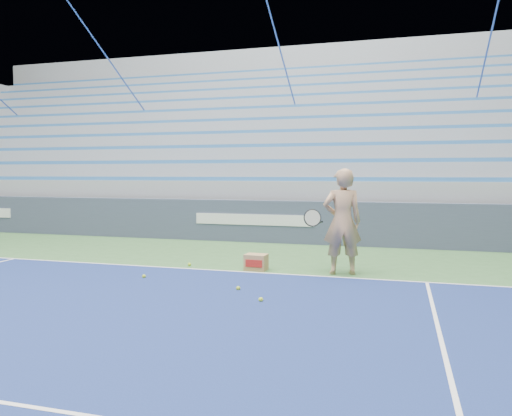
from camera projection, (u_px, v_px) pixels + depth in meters
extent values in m
cube|color=white|center=(196.00, 269.00, 9.36)|extent=(10.97, 0.05, 0.00)
cube|color=#3B445B|center=(255.00, 221.00, 13.15)|extent=(30.00, 0.30, 1.10)
cube|color=white|center=(253.00, 220.00, 13.00)|extent=(3.20, 0.02, 0.28)
cube|color=#979BA0|center=(291.00, 209.00, 17.51)|extent=(30.00, 8.50, 1.10)
cube|color=#979BA0|center=(291.00, 186.00, 17.46)|extent=(30.00, 8.50, 0.50)
cube|color=#316EB2|center=(262.00, 179.00, 13.72)|extent=(29.60, 0.42, 0.11)
cube|color=#979BA0|center=(294.00, 172.00, 17.83)|extent=(30.00, 7.65, 0.50)
cube|color=#316EB2|center=(270.00, 161.00, 14.50)|extent=(29.60, 0.42, 0.11)
cube|color=#979BA0|center=(296.00, 158.00, 18.20)|extent=(30.00, 6.80, 0.50)
cube|color=#316EB2|center=(277.00, 146.00, 15.28)|extent=(29.60, 0.42, 0.11)
cube|color=#979BA0|center=(299.00, 145.00, 18.58)|extent=(30.00, 5.95, 0.50)
cube|color=#316EB2|center=(283.00, 131.00, 16.06)|extent=(29.60, 0.42, 0.11)
cube|color=#979BA0|center=(301.00, 133.00, 18.95)|extent=(30.00, 5.10, 0.50)
cube|color=#316EB2|center=(289.00, 119.00, 16.84)|extent=(29.60, 0.42, 0.11)
cube|color=#979BA0|center=(303.00, 121.00, 19.32)|extent=(30.00, 4.25, 0.50)
cube|color=#316EB2|center=(294.00, 107.00, 17.62)|extent=(29.60, 0.42, 0.11)
cube|color=#979BA0|center=(305.00, 109.00, 19.69)|extent=(30.00, 3.40, 0.50)
cube|color=#316EB2|center=(299.00, 96.00, 18.40)|extent=(29.60, 0.42, 0.11)
cube|color=#979BA0|center=(307.00, 98.00, 20.07)|extent=(30.00, 2.55, 0.50)
cube|color=#316EB2|center=(303.00, 86.00, 19.18)|extent=(29.60, 0.42, 0.11)
cube|color=#979BA0|center=(309.00, 87.00, 20.44)|extent=(30.00, 1.70, 0.50)
cube|color=#316EB2|center=(307.00, 77.00, 19.96)|extent=(29.60, 0.42, 0.11)
cube|color=#979BA0|center=(311.00, 76.00, 20.81)|extent=(30.00, 0.85, 0.50)
cube|color=#316EB2|center=(311.00, 69.00, 20.74)|extent=(29.60, 0.42, 0.11)
cube|color=#979BA0|center=(313.00, 131.00, 21.66)|extent=(31.00, 0.40, 7.30)
cylinder|color=#2F4EA6|center=(7.00, 105.00, 20.55)|extent=(0.05, 8.53, 5.04)
cylinder|color=#2F4EA6|center=(137.00, 100.00, 18.89)|extent=(0.05, 8.53, 5.04)
cylinder|color=#2F4EA6|center=(292.00, 92.00, 17.23)|extent=(0.05, 8.53, 5.04)
cylinder|color=#2F4EA6|center=(480.00, 84.00, 15.57)|extent=(0.05, 8.53, 5.04)
imported|color=tan|center=(342.00, 222.00, 8.90)|extent=(0.79, 0.63, 1.89)
cylinder|color=black|center=(321.00, 222.00, 8.75)|extent=(0.12, 0.27, 0.08)
cylinder|color=beige|center=(312.00, 218.00, 8.51)|extent=(0.29, 0.16, 0.28)
torus|color=black|center=(312.00, 218.00, 8.51)|extent=(0.31, 0.18, 0.30)
cube|color=#A78151|center=(256.00, 262.00, 9.32)|extent=(0.42, 0.32, 0.30)
cube|color=#B21E19|center=(254.00, 264.00, 9.17)|extent=(0.32, 0.03, 0.13)
sphere|color=#BBDA2C|center=(238.00, 288.00, 7.70)|extent=(0.07, 0.07, 0.07)
sphere|color=#BBDA2C|center=(248.00, 264.00, 9.76)|extent=(0.07, 0.07, 0.07)
sphere|color=#BBDA2C|center=(144.00, 276.00, 8.59)|extent=(0.07, 0.07, 0.07)
sphere|color=#BBDA2C|center=(189.00, 264.00, 9.72)|extent=(0.07, 0.07, 0.07)
sphere|color=#BBDA2C|center=(261.00, 300.00, 7.01)|extent=(0.07, 0.07, 0.07)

